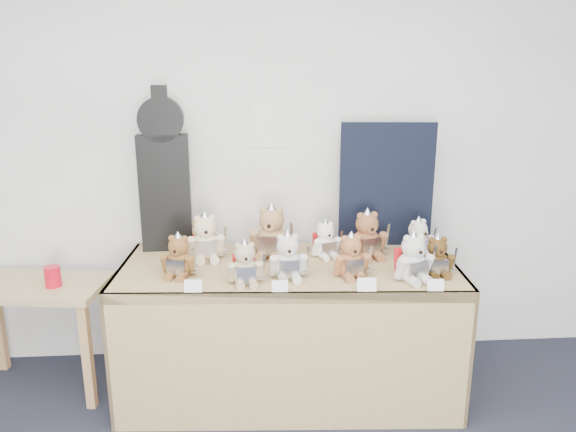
{
  "coord_description": "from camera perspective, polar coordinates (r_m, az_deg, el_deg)",
  "views": [
    {
      "loc": [
        0.05,
        -1.01,
        1.93
      ],
      "look_at": [
        0.26,
        1.9,
        1.12
      ],
      "focal_mm": 35.0,
      "sensor_mm": 36.0,
      "label": 1
    }
  ],
  "objects": [
    {
      "name": "room_shell",
      "position": [
        3.52,
        -2.15,
        9.37
      ],
      "size": [
        6.0,
        6.0,
        6.0
      ],
      "color": "white",
      "rests_on": "floor"
    },
    {
      "name": "display_table",
      "position": [
        3.21,
        0.12,
        -8.36
      ],
      "size": [
        1.97,
        0.91,
        0.8
      ],
      "rotation": [
        0.0,
        0.0,
        -0.06
      ],
      "color": "#987A4D",
      "rests_on": "floor"
    },
    {
      "name": "side_table",
      "position": [
        3.65,
        -24.25,
        -8.05
      ],
      "size": [
        0.87,
        0.56,
        0.68
      ],
      "rotation": [
        0.0,
        0.0,
        -0.14
      ],
      "color": "tan",
      "rests_on": "floor"
    },
    {
      "name": "guitar_case",
      "position": [
        3.44,
        -12.49,
        4.38
      ],
      "size": [
        0.31,
        0.11,
        0.99
      ],
      "rotation": [
        0.0,
        0.0,
        0.06
      ],
      "color": "black",
      "rests_on": "display_table"
    },
    {
      "name": "navy_board",
      "position": [
        3.51,
        9.97,
        3.1
      ],
      "size": [
        0.58,
        0.06,
        0.77
      ],
      "primitive_type": "cube",
      "rotation": [
        0.0,
        0.0,
        -0.08
      ],
      "color": "black",
      "rests_on": "display_table"
    },
    {
      "name": "red_cup",
      "position": [
        3.49,
        -22.79,
        -5.69
      ],
      "size": [
        0.09,
        0.09,
        0.12
      ],
      "primitive_type": "cylinder",
      "color": "red",
      "rests_on": "side_table"
    },
    {
      "name": "teddy_front_far_left",
      "position": [
        3.08,
        -11.04,
        -4.17
      ],
      "size": [
        0.21,
        0.19,
        0.26
      ],
      "rotation": [
        0.0,
        0.0,
        -0.21
      ],
      "color": "brown",
      "rests_on": "display_table"
    },
    {
      "name": "teddy_front_left",
      "position": [
        2.94,
        -4.38,
        -4.98
      ],
      "size": [
        0.21,
        0.18,
        0.26
      ],
      "rotation": [
        0.0,
        0.0,
        0.11
      ],
      "color": "tan",
      "rests_on": "display_table"
    },
    {
      "name": "teddy_front_centre",
      "position": [
        3.0,
        -0.01,
        -4.28
      ],
      "size": [
        0.23,
        0.19,
        0.28
      ],
      "rotation": [
        0.0,
        0.0,
        0.06
      ],
      "color": "beige",
      "rests_on": "display_table"
    },
    {
      "name": "teddy_front_right",
      "position": [
        3.04,
        6.44,
        -4.23
      ],
      "size": [
        0.22,
        0.19,
        0.27
      ],
      "rotation": [
        0.0,
        0.0,
        0.16
      ],
      "color": "#945C38",
      "rests_on": "display_table"
    },
    {
      "name": "teddy_front_far_right",
      "position": [
        3.04,
        12.58,
        -4.32
      ],
      "size": [
        0.24,
        0.22,
        0.29
      ],
      "rotation": [
        0.0,
        0.0,
        0.29
      ],
      "color": "silver",
      "rests_on": "display_table"
    },
    {
      "name": "teddy_front_end",
      "position": [
        3.14,
        14.89,
        -4.12
      ],
      "size": [
        0.2,
        0.16,
        0.25
      ],
      "rotation": [
        0.0,
        0.0,
        0.04
      ],
      "color": "#4D361A",
      "rests_on": "display_table"
    },
    {
      "name": "teddy_back_left",
      "position": [
        3.31,
        -8.37,
        -2.35
      ],
      "size": [
        0.25,
        0.22,
        0.31
      ],
      "rotation": [
        0.0,
        0.0,
        0.14
      ],
      "color": "beige",
      "rests_on": "display_table"
    },
    {
      "name": "teddy_back_centre_left",
      "position": [
        3.31,
        -1.69,
        -1.86
      ],
      "size": [
        0.28,
        0.26,
        0.35
      ],
      "rotation": [
        0.0,
        0.0,
        -0.23
      ],
      "color": "#A67C53",
      "rests_on": "display_table"
    },
    {
      "name": "teddy_back_centre_right",
      "position": [
        3.33,
        3.83,
        -2.54
      ],
      "size": [
        0.2,
        0.18,
        0.24
      ],
      "rotation": [
        0.0,
        0.0,
        0.29
      ],
      "color": "white",
      "rests_on": "display_table"
    },
    {
      "name": "teddy_back_right",
      "position": [
        3.34,
        8.04,
        -2.08
      ],
      "size": [
        0.26,
        0.23,
        0.31
      ],
      "rotation": [
        0.0,
        0.0,
        0.21
      ],
      "color": "brown",
      "rests_on": "display_table"
    },
    {
      "name": "teddy_back_end",
      "position": [
        3.4,
        13.08,
        -2.4
      ],
      "size": [
        0.22,
        0.21,
        0.26
      ],
      "rotation": [
        0.0,
        0.0,
        0.46
      ],
      "color": "silver",
      "rests_on": "display_table"
    },
    {
      "name": "teddy_back_far_left",
      "position": [
        3.36,
        -8.74,
        -2.45
      ],
      "size": [
        0.21,
        0.17,
        0.26
      ],
      "rotation": [
        0.0,
        0.0,
        -0.08
      ],
      "color": "#9D7A49",
      "rests_on": "display_table"
    },
    {
      "name": "entry_card_a",
      "position": [
        2.88,
        -9.6,
        -7.02
      ],
      "size": [
        0.09,
        0.02,
        0.06
      ],
      "primitive_type": "cube",
      "rotation": [
        -0.24,
        0.0,
        -0.06
      ],
      "color": "silver",
      "rests_on": "display_table"
    },
    {
      "name": "entry_card_b",
      "position": [
        2.85,
        -0.83,
        -7.13
      ],
      "size": [
        0.08,
        0.02,
        0.06
      ],
      "primitive_type": "cube",
      "rotation": [
        -0.24,
        0.0,
        -0.06
      ],
      "color": "silver",
      "rests_on": "display_table"
    },
    {
      "name": "entry_card_c",
      "position": [
        2.88,
        8.01,
        -6.92
      ],
      "size": [
        0.1,
        0.03,
        0.07
      ],
      "primitive_type": "cube",
      "rotation": [
        -0.24,
        0.0,
        -0.06
      ],
      "color": "silver",
      "rests_on": "display_table"
    },
    {
      "name": "entry_card_d",
      "position": [
        2.95,
        14.78,
        -6.8
      ],
      "size": [
        0.09,
        0.02,
        0.06
      ],
      "primitive_type": "cube",
      "rotation": [
        -0.24,
        0.0,
        -0.06
      ],
      "color": "silver",
      "rests_on": "display_table"
    }
  ]
}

